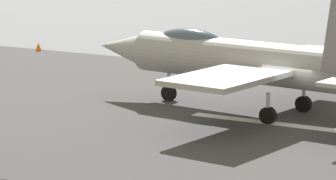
% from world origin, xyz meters
% --- Properties ---
extents(ground_plane, '(400.00, 400.00, 0.00)m').
position_xyz_m(ground_plane, '(0.00, 0.00, 0.00)').
color(ground_plane, slate).
extents(runway_strip, '(240.00, 26.00, 0.02)m').
position_xyz_m(runway_strip, '(-0.02, 0.00, 0.01)').
color(runway_strip, '#3B3A3B').
rests_on(runway_strip, ground).
extents(fighter_jet, '(17.30, 13.38, 5.66)m').
position_xyz_m(fighter_jet, '(2.28, -1.65, 2.46)').
color(fighter_jet, '#949692').
rests_on(fighter_jet, ground).
extents(marker_cone_mid, '(0.44, 0.44, 0.55)m').
position_xyz_m(marker_cone_mid, '(8.74, -12.49, 0.28)').
color(marker_cone_mid, orange).
rests_on(marker_cone_mid, ground).
extents(marker_cone_far, '(0.44, 0.44, 0.55)m').
position_xyz_m(marker_cone_far, '(22.79, -12.49, 0.28)').
color(marker_cone_far, orange).
rests_on(marker_cone_far, ground).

